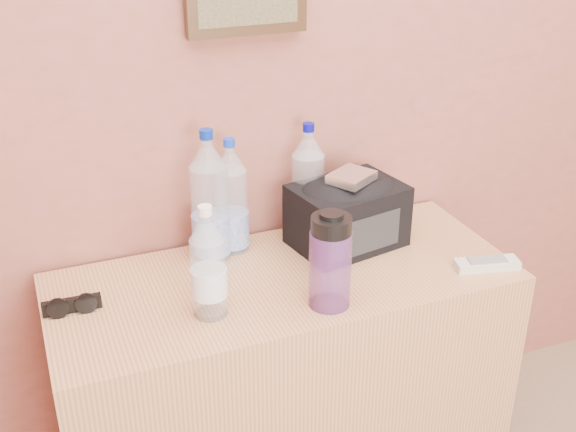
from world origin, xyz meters
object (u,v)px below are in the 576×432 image
Objects in this scene: pet_large_b at (231,202)px; pet_large_a at (210,203)px; dresser at (284,390)px; nalgene_bottle at (330,260)px; pet_small at (208,268)px; ac_remote at (487,264)px; toiletry_bag at (347,212)px; foil_packet at (352,177)px; pet_large_c at (308,187)px; sunglasses at (72,305)px.

pet_large_a is at bearing -160.80° from pet_large_b.
nalgene_bottle is at bearing -71.43° from dresser.
pet_large_a is 1.29× the size of pet_small.
pet_small reaches higher than ac_remote.
foil_packet reaches higher than toiletry_bag.
pet_large_c is 0.14m from foil_packet.
sunglasses is at bearing -161.11° from pet_large_b.
nalgene_bottle is at bearing -125.34° from foil_packet.
pet_small is at bearing -107.37° from pet_large_a.
pet_large_b is at bearing 62.53° from pet_small.
pet_large_a reaches higher than toiletry_bag.
pet_large_a is (-0.14, 0.16, 0.52)m from dresser.
sunglasses is (-0.37, -0.13, -0.14)m from pet_large_a.
ac_remote is (0.57, -0.34, -0.13)m from pet_large_b.
pet_large_b reaches higher than dresser.
foil_packet is at bearing -13.07° from pet_large_a.
pet_small is 0.28m from nalgene_bottle.
pet_large_c reaches higher than ac_remote.
ac_remote is at bearing -44.27° from pet_large_c.
sunglasses is (-0.29, 0.13, -0.10)m from pet_small.
foil_packet is (-0.00, -0.02, 0.11)m from toiletry_bag.
dresser is 0.51m from nalgene_bottle.
pet_large_b is 1.11× the size of toiletry_bag.
foil_packet is at bearing 19.82° from dresser.
foil_packet is (0.17, 0.23, 0.09)m from nalgene_bottle.
dresser is 4.14× the size of toiletry_bag.
sunglasses is 1.22× the size of foil_packet.
pet_large_b is 0.32m from foil_packet.
pet_large_c is at bearing 37.66° from pet_small.
pet_small is 2.05× the size of sunglasses.
pet_large_c is 0.35m from nalgene_bottle.
pet_large_c is at bearing 15.40° from sunglasses.
pet_large_b reaches higher than toiletry_bag.
pet_large_b is at bearing 160.24° from foil_packet.
ac_remote is 1.50× the size of foil_packet.
pet_large_b reaches higher than ac_remote.
foil_packet is at bearing 21.34° from pet_small.
foil_packet is (0.73, 0.04, 0.18)m from sunglasses.
dresser is 0.54m from pet_large_b.
pet_large_b is 1.31× the size of nalgene_bottle.
pet_large_a reaches higher than pet_large_c.
pet_large_a reaches higher than ac_remote.
foil_packet is (0.36, -0.08, 0.05)m from pet_large_a.
sunglasses is at bearing -166.90° from pet_large_c.
pet_small reaches higher than nalgene_bottle.
pet_large_a is 1.48× the size of nalgene_bottle.
toiletry_bag reaches higher than ac_remote.
pet_small is (-0.14, -0.27, -0.02)m from pet_large_b.
sunglasses is at bearing 174.45° from toiletry_bag.
pet_large_c is (0.14, 0.19, 0.50)m from dresser.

